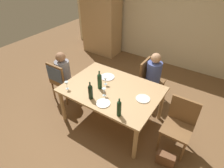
{
  "coord_description": "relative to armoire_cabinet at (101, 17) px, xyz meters",
  "views": [
    {
      "loc": [
        1.46,
        -2.21,
        2.74
      ],
      "look_at": [
        0.0,
        0.0,
        0.84
      ],
      "focal_mm": 30.28,
      "sensor_mm": 36.0,
      "label": 1
    }
  ],
  "objects": [
    {
      "name": "dinner_plate_guest_right",
      "position": [
        1.66,
        -2.09,
        -0.35
      ],
      "size": [
        0.27,
        0.27,
        0.01
      ],
      "primitive_type": "cylinder",
      "color": "white",
      "rests_on": "dining_table"
    },
    {
      "name": "wine_bottle_tall_green",
      "position": [
        1.75,
        -2.44,
        -0.2
      ],
      "size": [
        0.08,
        0.08,
        0.35
      ],
      "color": "#19381E",
      "rests_on": "dining_table"
    },
    {
      "name": "dinner_plate_host",
      "position": [
        2.52,
        -2.3,
        -0.35
      ],
      "size": [
        0.24,
        0.24,
        0.01
      ],
      "primitive_type": "cylinder",
      "color": "silver",
      "rests_on": "dining_table"
    },
    {
      "name": "chair_right_end",
      "position": [
        3.15,
        -2.26,
        -0.56
      ],
      "size": [
        0.44,
        0.44,
        0.92
      ],
      "rotation": [
        0.0,
        0.0,
        3.14
      ],
      "color": "brown",
      "rests_on": "ground_plane"
    },
    {
      "name": "wine_bottle_dark_red",
      "position": [
        1.79,
        -2.75,
        -0.22
      ],
      "size": [
        0.08,
        0.08,
        0.32
      ],
      "color": "black",
      "rests_on": "dining_table"
    },
    {
      "name": "wine_glass_near_left",
      "position": [
        1.93,
        -2.57,
        -0.25
      ],
      "size": [
        0.07,
        0.07,
        0.15
      ],
      "color": "silver",
      "rests_on": "dining_table"
    },
    {
      "name": "person_man_bearded",
      "position": [
        2.34,
        -1.37,
        -0.45
      ],
      "size": [
        0.35,
        0.3,
        1.12
      ],
      "rotation": [
        0.0,
        0.0,
        -1.57
      ],
      "color": "#33333D",
      "rests_on": "ground_plane"
    },
    {
      "name": "rear_room_partition",
      "position": [
        1.94,
        0.45,
        0.25
      ],
      "size": [
        6.4,
        0.12,
        2.7
      ],
      "primitive_type": "cube",
      "color": "beige",
      "rests_on": "ground_plane"
    },
    {
      "name": "dining_table",
      "position": [
        1.94,
        -2.34,
        -0.43
      ],
      "size": [
        1.67,
        1.19,
        0.74
      ],
      "color": "tan",
      "rests_on": "ground_plane"
    },
    {
      "name": "chair_far_right",
      "position": [
        2.23,
        -1.37,
        -0.56
      ],
      "size": [
        0.44,
        0.44,
        0.92
      ],
      "rotation": [
        0.0,
        0.0,
        -1.57
      ],
      "color": "brown",
      "rests_on": "ground_plane"
    },
    {
      "name": "ground_plane",
      "position": [
        1.94,
        -2.34,
        -1.1
      ],
      "size": [
        10.0,
        10.0,
        0.0
      ],
      "primitive_type": "plane",
      "color": "brown"
    },
    {
      "name": "handbag",
      "position": [
        3.15,
        -2.69,
        -0.99
      ],
      "size": [
        0.29,
        0.16,
        0.22
      ],
      "primitive_type": "cube",
      "rotation": [
        0.0,
        0.0,
        3.28
      ],
      "color": "brown",
      "rests_on": "ground_plane"
    },
    {
      "name": "armoire_cabinet",
      "position": [
        0.0,
        0.0,
        0.0
      ],
      "size": [
        1.18,
        0.62,
        2.18
      ],
      "color": "tan",
      "rests_on": "ground_plane"
    },
    {
      "name": "wine_bottle_short_olive",
      "position": [
        2.38,
        -2.83,
        -0.21
      ],
      "size": [
        0.07,
        0.07,
        0.31
      ],
      "color": "#19381E",
      "rests_on": "dining_table"
    },
    {
      "name": "chair_left_end",
      "position": [
        0.72,
        -2.47,
        -0.5
      ],
      "size": [
        0.44,
        0.46,
        0.92
      ],
      "color": "brown",
      "rests_on": "ground_plane"
    },
    {
      "name": "wine_glass_centre",
      "position": [
        1.77,
        -2.3,
        -0.25
      ],
      "size": [
        0.07,
        0.07,
        0.15
      ],
      "color": "silver",
      "rests_on": "dining_table"
    },
    {
      "name": "dinner_plate_guest_left",
      "position": [
        2.04,
        -2.75,
        -0.35
      ],
      "size": [
        0.23,
        0.23,
        0.01
      ],
      "primitive_type": "cylinder",
      "color": "white",
      "rests_on": "dining_table"
    },
    {
      "name": "wine_glass_near_right",
      "position": [
        1.28,
        -2.78,
        -0.25
      ],
      "size": [
        0.07,
        0.07,
        0.15
      ],
      "color": "silver",
      "rests_on": "dining_table"
    },
    {
      "name": "person_woman_host",
      "position": [
        0.72,
        -2.32,
        -0.45
      ],
      "size": [
        0.3,
        0.34,
        1.11
      ],
      "color": "#33333D",
      "rests_on": "ground_plane"
    }
  ]
}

